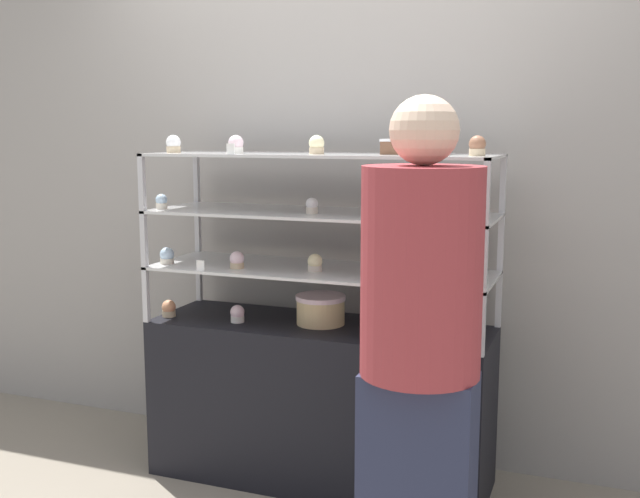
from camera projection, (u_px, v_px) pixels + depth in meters
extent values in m
plane|color=gray|center=(320.00, 478.00, 3.36)|extent=(20.00, 20.00, 0.00)
cube|color=gray|center=(349.00, 183.00, 3.52)|extent=(8.00, 0.05, 2.60)
cube|color=black|center=(320.00, 402.00, 3.30)|extent=(1.48, 0.48, 0.71)
cube|color=#B7B7BC|center=(199.00, 276.00, 3.70)|extent=(0.02, 0.02, 0.25)
cube|color=#B7B7BC|center=(499.00, 299.00, 3.19)|extent=(0.02, 0.02, 0.25)
cube|color=#B7B7BC|center=(146.00, 295.00, 3.27)|extent=(0.02, 0.02, 0.25)
cube|color=#B7B7BC|center=(482.00, 324.00, 2.76)|extent=(0.02, 0.02, 0.25)
cube|color=silver|center=(320.00, 270.00, 3.21)|extent=(1.48, 0.48, 0.01)
cube|color=#B7B7BC|center=(198.00, 227.00, 3.66)|extent=(0.02, 0.02, 0.25)
cube|color=#B7B7BC|center=(501.00, 242.00, 3.15)|extent=(0.02, 0.02, 0.25)
cube|color=#B7B7BC|center=(144.00, 239.00, 3.24)|extent=(0.02, 0.02, 0.25)
cube|color=#B7B7BC|center=(484.00, 259.00, 2.72)|extent=(0.02, 0.02, 0.25)
cube|color=silver|center=(320.00, 213.00, 3.17)|extent=(1.48, 0.48, 0.01)
cube|color=#B7B7BC|center=(197.00, 176.00, 3.62)|extent=(0.02, 0.02, 0.25)
cube|color=#B7B7BC|center=(503.00, 184.00, 3.11)|extent=(0.02, 0.02, 0.25)
cube|color=#B7B7BC|center=(142.00, 182.00, 3.20)|extent=(0.02, 0.02, 0.25)
cube|color=#B7B7BC|center=(487.00, 192.00, 2.69)|extent=(0.02, 0.02, 0.25)
cube|color=silver|center=(320.00, 155.00, 3.14)|extent=(1.48, 0.48, 0.01)
cylinder|color=#DBBC84|center=(321.00, 312.00, 3.25)|extent=(0.21, 0.21, 0.11)
cylinder|color=silver|center=(321.00, 297.00, 3.24)|extent=(0.22, 0.22, 0.02)
cube|color=brown|center=(415.00, 148.00, 3.02)|extent=(0.26, 0.13, 0.05)
cube|color=white|center=(415.00, 140.00, 3.02)|extent=(0.26, 0.13, 0.01)
cylinder|color=#CCB28C|center=(169.00, 313.00, 3.39)|extent=(0.06, 0.06, 0.03)
sphere|color=#E5996B|center=(169.00, 307.00, 3.38)|extent=(0.06, 0.06, 0.06)
cylinder|color=white|center=(238.00, 319.00, 3.29)|extent=(0.06, 0.06, 0.03)
sphere|color=silver|center=(237.00, 312.00, 3.28)|extent=(0.06, 0.06, 0.06)
cylinder|color=beige|center=(387.00, 335.00, 3.03)|extent=(0.06, 0.06, 0.03)
sphere|color=#F4EAB2|center=(387.00, 328.00, 3.02)|extent=(0.06, 0.06, 0.06)
cylinder|color=beige|center=(475.00, 339.00, 2.96)|extent=(0.06, 0.06, 0.03)
sphere|color=#E5996B|center=(476.00, 332.00, 2.96)|extent=(0.06, 0.06, 0.06)
cube|color=white|center=(394.00, 341.00, 2.90)|extent=(0.04, 0.00, 0.04)
cylinder|color=beige|center=(167.00, 261.00, 3.33)|extent=(0.06, 0.06, 0.02)
sphere|color=silver|center=(167.00, 254.00, 3.33)|extent=(0.06, 0.06, 0.06)
cylinder|color=#CCB28C|center=(237.00, 265.00, 3.22)|extent=(0.06, 0.06, 0.02)
sphere|color=silver|center=(237.00, 259.00, 3.22)|extent=(0.06, 0.06, 0.06)
cylinder|color=beige|center=(316.00, 268.00, 3.15)|extent=(0.06, 0.06, 0.02)
sphere|color=#F4EAB2|center=(316.00, 261.00, 3.15)|extent=(0.06, 0.06, 0.06)
cylinder|color=white|center=(392.00, 274.00, 3.02)|extent=(0.06, 0.06, 0.02)
sphere|color=#E5996B|center=(392.00, 267.00, 3.02)|extent=(0.06, 0.06, 0.06)
cylinder|color=beige|center=(475.00, 282.00, 2.87)|extent=(0.06, 0.06, 0.02)
sphere|color=white|center=(476.00, 274.00, 2.86)|extent=(0.06, 0.06, 0.06)
cube|color=white|center=(200.00, 266.00, 3.16)|extent=(0.04, 0.00, 0.04)
cylinder|color=beige|center=(162.00, 206.00, 3.30)|extent=(0.05, 0.05, 0.03)
sphere|color=silver|center=(161.00, 200.00, 3.29)|extent=(0.05, 0.05, 0.05)
cylinder|color=beige|center=(312.00, 210.00, 3.11)|extent=(0.05, 0.05, 0.03)
sphere|color=white|center=(312.00, 204.00, 3.10)|extent=(0.05, 0.05, 0.05)
cylinder|color=beige|center=(477.00, 217.00, 2.86)|extent=(0.05, 0.05, 0.03)
sphere|color=silver|center=(478.00, 210.00, 2.86)|extent=(0.05, 0.05, 0.05)
cube|color=white|center=(413.00, 216.00, 2.80)|extent=(0.04, 0.00, 0.04)
cylinder|color=#CCB28C|center=(174.00, 150.00, 3.30)|extent=(0.06, 0.06, 0.03)
sphere|color=white|center=(173.00, 142.00, 3.30)|extent=(0.06, 0.06, 0.06)
cylinder|color=white|center=(236.00, 150.00, 3.17)|extent=(0.06, 0.06, 0.03)
sphere|color=silver|center=(236.00, 143.00, 3.17)|extent=(0.06, 0.06, 0.06)
cylinder|color=#CCB28C|center=(317.00, 151.00, 3.07)|extent=(0.06, 0.06, 0.03)
sphere|color=#F4EAB2|center=(317.00, 143.00, 3.07)|extent=(0.06, 0.06, 0.06)
cylinder|color=#CCB28C|center=(477.00, 152.00, 2.83)|extent=(0.06, 0.06, 0.03)
sphere|color=#8C5B42|center=(477.00, 144.00, 2.83)|extent=(0.06, 0.06, 0.06)
cube|color=white|center=(231.00, 149.00, 3.03)|extent=(0.04, 0.00, 0.04)
cube|color=#282D47|center=(417.00, 486.00, 2.46)|extent=(0.37, 0.20, 0.77)
cylinder|color=#993338|center=(421.00, 272.00, 2.35)|extent=(0.38, 0.38, 0.67)
sphere|color=beige|center=(424.00, 130.00, 2.28)|extent=(0.22, 0.22, 0.22)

